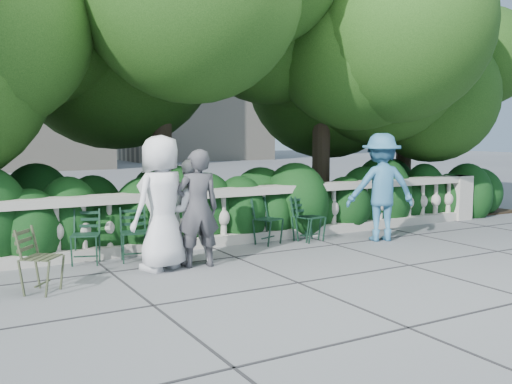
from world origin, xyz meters
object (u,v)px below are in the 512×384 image
chair_c (313,242)px  chair_f (316,243)px  chair_a (85,266)px  person_older_blue (381,187)px  person_casual_man (189,212)px  chair_b (136,263)px  person_businessman (161,203)px  person_woman_grey (198,208)px  chair_d (274,245)px  chair_weathered (54,293)px

chair_c → chair_f: (0.00, -0.11, 0.00)m
chair_a → person_older_blue: 5.34m
chair_c → person_casual_man: bearing=172.4°
chair_b → person_businessman: (0.22, -0.57, 0.97)m
person_woman_grey → person_older_blue: (3.76, 0.25, 0.11)m
chair_d → person_casual_man: person_casual_man is taller
chair_d → person_casual_man: (-1.85, -0.55, 0.79)m
chair_weathered → person_older_blue: bearing=-45.1°
chair_d → person_woman_grey: bearing=-177.2°
chair_b → person_woman_grey: (0.74, -0.68, 0.87)m
chair_d → person_casual_man: size_ratio=0.53×
chair_c → person_casual_man: person_casual_man is taller
chair_f → person_businessman: person_businessman is taller
chair_d → chair_weathered: (-3.96, -1.23, 0.00)m
chair_d → person_businessman: (-2.35, -0.71, 0.97)m
person_woman_grey → person_casual_man: 0.29m
chair_a → chair_c: same height
chair_b → chair_weathered: (-1.39, -1.08, 0.00)m
chair_b → chair_c: bearing=13.2°
chair_b → chair_weathered: 1.76m
person_woman_grey → person_casual_man: (-0.02, 0.28, -0.08)m
person_older_blue → chair_d: bearing=4.4°
chair_a → chair_d: (3.29, -0.03, 0.00)m
chair_a → chair_b: same height
chair_f → person_businessman: size_ratio=0.43×
chair_c → person_older_blue: size_ratio=0.43×
chair_d → chair_f: same height
chair_a → chair_f: same height
chair_b → person_casual_man: bearing=-17.6°
chair_a → chair_weathered: 1.42m
chair_c → chair_f: 0.11m
chair_weathered → person_woman_grey: person_woman_grey is taller
person_businessman → person_woman_grey: bearing=143.3°
person_woman_grey → person_casual_man: person_woman_grey is taller
chair_weathered → person_older_blue: (5.88, 0.65, 0.98)m
chair_d → person_businessman: person_businessman is taller
chair_a → chair_weathered: bearing=-96.5°
chair_weathered → person_woman_grey: bearing=-40.8°
chair_d → chair_a: bearing=158.0°
person_casual_man → chair_f: bearing=-167.9°
chair_b → person_woman_grey: person_woman_grey is taller
chair_d → person_casual_man: 2.09m
chair_a → person_casual_man: bearing=-0.4°
person_casual_man → person_older_blue: 3.79m
chair_d → person_woman_grey: size_ratio=0.48×
person_businessman → chair_d: bearing=172.8°
chair_a → chair_c: bearing=20.1°
chair_a → person_casual_man: person_casual_man is taller
chair_b → person_businessman: size_ratio=0.43×
person_businessman → person_older_blue: bearing=157.7°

